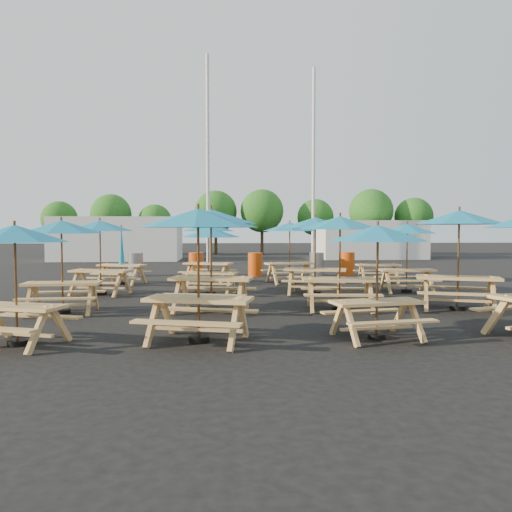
{
  "coord_description": "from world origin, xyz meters",
  "views": [
    {
      "loc": [
        -1.03,
        -15.04,
        1.97
      ],
      "look_at": [
        0.0,
        1.5,
        1.1
      ],
      "focal_mm": 35.0,
      "sensor_mm": 36.0,
      "label": 1
    }
  ],
  "objects": [
    {
      "name": "tree_1",
      "position": [
        -9.74,
        23.9,
        3.15
      ],
      "size": [
        3.11,
        3.11,
        4.72
      ],
      "color": "#382314",
      "rests_on": "ground"
    },
    {
      "name": "waste_bin_2",
      "position": [
        0.26,
        6.11,
        0.5
      ],
      "size": [
        0.62,
        0.62,
        1.0
      ],
      "primitive_type": "cylinder",
      "color": "#C9440B",
      "rests_on": "ground"
    },
    {
      "name": "tree_4",
      "position": [
        1.9,
        24.26,
        3.46
      ],
      "size": [
        3.41,
        3.41,
        5.17
      ],
      "color": "#382314",
      "rests_on": "ground"
    },
    {
      "name": "picnic_unit_6",
      "position": [
        -1.47,
        0.1,
        1.77
      ],
      "size": [
        2.2,
        2.2,
        2.05
      ],
      "rotation": [
        0.0,
        0.0,
        -0.25
      ],
      "color": "tan",
      "rests_on": "ground"
    },
    {
      "name": "waste_bin_4",
      "position": [
        4.32,
        6.42,
        0.5
      ],
      "size": [
        0.62,
        0.62,
        1.0
      ],
      "primitive_type": "cylinder",
      "color": "#C9440B",
      "rests_on": "ground"
    },
    {
      "name": "picnic_unit_7",
      "position": [
        -1.65,
        3.46,
        1.94
      ],
      "size": [
        2.54,
        2.54,
        2.25
      ],
      "rotation": [
        0.0,
        0.0,
        -0.35
      ],
      "color": "tan",
      "rests_on": "ground"
    },
    {
      "name": "waste_bin_1",
      "position": [
        -2.27,
        6.38,
        0.5
      ],
      "size": [
        0.62,
        0.62,
        1.0
      ],
      "primitive_type": "cylinder",
      "color": "#C9440B",
      "rests_on": "ground"
    },
    {
      "name": "picnic_unit_0",
      "position": [
        -4.57,
        -6.4,
        1.79
      ],
      "size": [
        2.3,
        2.3,
        2.07
      ],
      "rotation": [
        0.0,
        0.0,
        -0.31
      ],
      "color": "tan",
      "rests_on": "ground"
    },
    {
      "name": "picnic_unit_15",
      "position": [
        4.69,
        3.24,
        1.76
      ],
      "size": [
        1.89,
        1.89,
        2.04
      ],
      "rotation": [
        0.0,
        0.0,
        -0.05
      ],
      "color": "tan",
      "rests_on": "ground"
    },
    {
      "name": "mast_1",
      "position": [
        4.5,
        16.0,
        6.0
      ],
      "size": [
        0.2,
        0.2,
        12.0
      ],
      "primitive_type": "cylinder",
      "color": "silver",
      "rests_on": "ground"
    },
    {
      "name": "waste_bin_0",
      "position": [
        -4.84,
        6.46,
        0.5
      ],
      "size": [
        0.62,
        0.62,
        1.0
      ],
      "primitive_type": "cylinder",
      "color": "gray",
      "rests_on": "ground"
    },
    {
      "name": "tree_0",
      "position": [
        -14.07,
        25.25,
        2.83
      ],
      "size": [
        2.8,
        2.8,
        4.24
      ],
      "color": "#382314",
      "rests_on": "ground"
    },
    {
      "name": "tree_3",
      "position": [
        -1.75,
        24.72,
        3.41
      ],
      "size": [
        3.36,
        3.36,
        5.09
      ],
      "color": "#382314",
      "rests_on": "ground"
    },
    {
      "name": "tree_5",
      "position": [
        6.22,
        24.67,
        2.97
      ],
      "size": [
        2.94,
        2.94,
        4.45
      ],
      "color": "#382314",
      "rests_on": "ground"
    },
    {
      "name": "picnic_unit_10",
      "position": [
        1.71,
        -0.05,
        2.05
      ],
      "size": [
        2.54,
        2.54,
        2.37
      ],
      "rotation": [
        0.0,
        0.0,
        -0.25
      ],
      "color": "tan",
      "rests_on": "ground"
    },
    {
      "name": "tree_6",
      "position": [
        10.23,
        22.9,
        3.43
      ],
      "size": [
        3.38,
        3.38,
        5.13
      ],
      "color": "#382314",
      "rests_on": "ground"
    },
    {
      "name": "picnic_unit_4",
      "position": [
        -1.5,
        -6.34,
        2.04
      ],
      "size": [
        2.54,
        2.54,
        2.36
      ],
      "rotation": [
        0.0,
        0.0,
        -0.26
      ],
      "color": "tan",
      "rests_on": "ground"
    },
    {
      "name": "event_tent_0",
      "position": [
        -8.0,
        18.0,
        1.4
      ],
      "size": [
        8.0,
        4.0,
        2.8
      ],
      "primitive_type": "cube",
      "color": "silver",
      "rests_on": "ground"
    },
    {
      "name": "picnic_unit_2",
      "position": [
        -4.79,
        0.23,
        1.96
      ],
      "size": [
        2.41,
        2.41,
        2.27
      ],
      "rotation": [
        0.0,
        0.0,
        -0.23
      ],
      "color": "tan",
      "rests_on": "ground"
    },
    {
      "name": "tree_7",
      "position": [
        13.63,
        22.92,
        2.99
      ],
      "size": [
        2.95,
        2.95,
        4.48
      ],
      "color": "#382314",
      "rests_on": "ground"
    },
    {
      "name": "tree_2",
      "position": [
        -6.39,
        23.65,
        2.62
      ],
      "size": [
        2.59,
        2.59,
        3.93
      ],
      "color": "#382314",
      "rests_on": "ground"
    },
    {
      "name": "ground",
      "position": [
        0.0,
        0.0,
        0.0
      ],
      "size": [
        120.0,
        120.0,
        0.0
      ],
      "primitive_type": "plane",
      "color": "black",
      "rests_on": "ground"
    },
    {
      "name": "picnic_unit_9",
      "position": [
        1.77,
        -3.03,
        2.01
      ],
      "size": [
        2.24,
        2.24,
        2.32
      ],
      "rotation": [
        0.0,
        0.0,
        -0.1
      ],
      "color": "tan",
      "rests_on": "ground"
    },
    {
      "name": "mast_0",
      "position": [
        -2.0,
        14.0,
        6.0
      ],
      "size": [
        0.2,
        0.2,
        12.0
      ],
      "primitive_type": "cylinder",
      "color": "silver",
      "rests_on": "ground"
    },
    {
      "name": "picnic_unit_11",
      "position": [
        1.35,
        3.23,
        1.95
      ],
      "size": [
        2.38,
        2.38,
        2.26
      ],
      "rotation": [
        0.0,
        0.0,
        0.22
      ],
      "color": "tan",
      "rests_on": "ground"
    },
    {
      "name": "picnic_unit_5",
      "position": [
        -1.36,
        -3.05,
        2.14
      ],
      "size": [
        2.6,
        2.6,
        2.49
      ],
      "rotation": [
        0.0,
        0.0,
        -0.21
      ],
      "color": "tan",
      "rests_on": "ground"
    },
    {
      "name": "picnic_unit_13",
      "position": [
        4.67,
        -3.21,
        2.13
      ],
      "size": [
        2.78,
        2.78,
        2.47
      ],
      "rotation": [
        0.0,
        0.0,
        -0.34
      ],
      "color": "tan",
      "rests_on": "ground"
    },
    {
      "name": "picnic_unit_14",
      "position": [
        4.69,
        0.31,
        1.88
      ],
      "size": [
        2.01,
        2.01,
        2.18
      ],
      "rotation": [
        0.0,
        0.0,
        -0.05
      ],
      "color": "tan",
      "rests_on": "ground"
    },
    {
      "name": "picnic_unit_3",
      "position": [
        -4.76,
        3.21,
        0.88
      ],
      "size": [
        2.04,
        1.89,
        2.15
      ],
      "rotation": [
        0.0,
        0.0,
        -0.29
      ],
      "color": "tan",
      "rests_on": "ground"
    },
    {
      "name": "picnic_unit_8",
      "position": [
        1.7,
        -6.26,
        1.79
      ],
      "size": [
        2.14,
        2.14,
        2.08
      ],
      "rotation": [
        0.0,
        0.0,
        0.19
      ],
      "color": "tan",
      "rests_on": "ground"
    },
    {
      "name": "picnic_unit_1",
      "position": [
        -4.85,
        -3.11,
        1.91
      ],
      "size": [
        2.08,
        2.08,
        2.22
      ],
      "rotation": [
        0.0,
        0.0,
        0.07
      ],
      "color": "tan",
      "rests_on": "ground"
    },
    {
      "name": "waste_bin_3",
      "position": [
        2.91,
        6.15,
        0.5
      ],
      "size": [
        0.62,
        0.62,
        1.0
      ],
      "primitive_type": "cylinder",
      "color": "gray",
      "rests_on": "ground"
    },
    {
      "name": "event_tent_1",
      "position": [
        9.0,
        19.0,
        1.3
      ],
      "size": [
        7.0,
        4.0,
        2.6
      ],
      "primitive_type": "cube",
      "color": "silver",
      "rests_on": "ground"
    }
  ]
}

